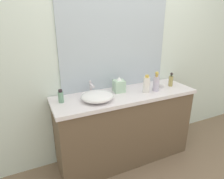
# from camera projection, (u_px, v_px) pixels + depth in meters

# --- Properties ---
(bathroom_wall_rear) EXTENTS (6.00, 0.06, 2.60)m
(bathroom_wall_rear) POSITION_uv_depth(u_px,v_px,m) (118.00, 50.00, 2.28)
(bathroom_wall_rear) COLOR silver
(bathroom_wall_rear) RESTS_ON ground
(vanity_counter) EXTENTS (1.62, 0.51, 0.86)m
(vanity_counter) POSITION_uv_depth(u_px,v_px,m) (125.00, 127.00, 2.31)
(vanity_counter) COLOR brown
(vanity_counter) RESTS_ON ground
(wall_mirror_panel) EXTENTS (1.31, 0.01, 1.02)m
(wall_mirror_panel) POSITION_uv_depth(u_px,v_px,m) (116.00, 44.00, 2.21)
(wall_mirror_panel) COLOR #B2BCC6
(wall_mirror_panel) RESTS_ON vanity_counter
(sink_basin) EXTENTS (0.33, 0.32, 0.09)m
(sink_basin) POSITION_uv_depth(u_px,v_px,m) (97.00, 96.00, 1.97)
(sink_basin) COLOR white
(sink_basin) RESTS_ON vanity_counter
(faucet) EXTENTS (0.03, 0.12, 0.15)m
(faucet) POSITION_uv_depth(u_px,v_px,m) (91.00, 87.00, 2.11)
(faucet) COLOR silver
(faucet) RESTS_ON vanity_counter
(soap_dispenser) EXTENTS (0.05, 0.05, 0.17)m
(soap_dispenser) POSITION_uv_depth(u_px,v_px,m) (171.00, 80.00, 2.38)
(soap_dispenser) COLOR tan
(soap_dispenser) RESTS_ON vanity_counter
(lotion_bottle) EXTENTS (0.05, 0.05, 0.13)m
(lotion_bottle) POSITION_uv_depth(u_px,v_px,m) (61.00, 96.00, 1.92)
(lotion_bottle) COLOR gray
(lotion_bottle) RESTS_ON vanity_counter
(perfume_bottle) EXTENTS (0.07, 0.07, 0.23)m
(perfume_bottle) POSITION_uv_depth(u_px,v_px,m) (156.00, 83.00, 2.22)
(perfume_bottle) COLOR silver
(perfume_bottle) RESTS_ON vanity_counter
(spray_can) EXTENTS (0.07, 0.07, 0.20)m
(spray_can) POSITION_uv_depth(u_px,v_px,m) (147.00, 85.00, 2.17)
(spray_can) COLOR white
(spray_can) RESTS_ON vanity_counter
(tissue_box) EXTENTS (0.14, 0.14, 0.17)m
(tissue_box) POSITION_uv_depth(u_px,v_px,m) (119.00, 85.00, 2.20)
(tissue_box) COLOR #B0CFB0
(tissue_box) RESTS_ON vanity_counter
(candle_jar) EXTENTS (0.06, 0.06, 0.04)m
(candle_jar) POSITION_uv_depth(u_px,v_px,m) (161.00, 86.00, 2.33)
(candle_jar) COLOR silver
(candle_jar) RESTS_ON vanity_counter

